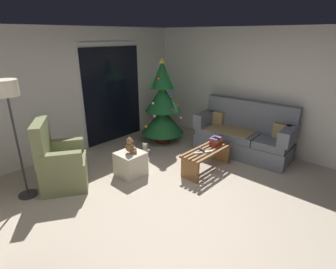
# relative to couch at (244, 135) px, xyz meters

# --- Properties ---
(ground_plane) EXTENTS (7.00, 7.00, 0.00)m
(ground_plane) POSITION_rel_couch_xyz_m (-2.32, -0.34, -0.40)
(ground_plane) COLOR #B2A38E
(wall_back) EXTENTS (5.72, 0.12, 2.50)m
(wall_back) POSITION_rel_couch_xyz_m (-2.32, 2.72, 0.85)
(wall_back) COLOR silver
(wall_back) RESTS_ON ground
(wall_right) EXTENTS (0.12, 6.00, 2.50)m
(wall_right) POSITION_rel_couch_xyz_m (0.54, -0.34, 0.85)
(wall_right) COLOR silver
(wall_right) RESTS_ON ground
(patio_door_frame) EXTENTS (1.60, 0.02, 2.20)m
(patio_door_frame) POSITION_rel_couch_xyz_m (-1.28, 2.65, 0.70)
(patio_door_frame) COLOR silver
(patio_door_frame) RESTS_ON ground
(patio_door_glass) EXTENTS (1.50, 0.02, 2.10)m
(patio_door_glass) POSITION_rel_couch_xyz_m (-1.28, 2.63, 0.65)
(patio_door_glass) COLOR black
(patio_door_glass) RESTS_ON ground
(couch) EXTENTS (0.92, 1.99, 1.08)m
(couch) POSITION_rel_couch_xyz_m (0.00, 0.00, 0.00)
(couch) COLOR slate
(couch) RESTS_ON ground
(coffee_table) EXTENTS (1.10, 0.40, 0.41)m
(coffee_table) POSITION_rel_couch_xyz_m (-1.13, 0.12, -0.13)
(coffee_table) COLOR brown
(coffee_table) RESTS_ON ground
(remote_white) EXTENTS (0.16, 0.10, 0.02)m
(remote_white) POSITION_rel_couch_xyz_m (-1.22, 0.04, 0.02)
(remote_white) COLOR silver
(remote_white) RESTS_ON coffee_table
(remote_black) EXTENTS (0.10, 0.16, 0.02)m
(remote_black) POSITION_rel_couch_xyz_m (-1.23, 0.18, 0.02)
(remote_black) COLOR black
(remote_black) RESTS_ON coffee_table
(remote_silver) EXTENTS (0.15, 0.12, 0.02)m
(remote_silver) POSITION_rel_couch_xyz_m (-1.39, 0.13, 0.02)
(remote_silver) COLOR #ADADB2
(remote_silver) RESTS_ON coffee_table
(book_stack) EXTENTS (0.25, 0.22, 0.13)m
(book_stack) POSITION_rel_couch_xyz_m (-0.84, 0.14, 0.08)
(book_stack) COLOR #A32D28
(book_stack) RESTS_ON coffee_table
(cell_phone) EXTENTS (0.09, 0.15, 0.01)m
(cell_phone) POSITION_rel_couch_xyz_m (-0.85, 0.12, 0.15)
(cell_phone) COLOR black
(cell_phone) RESTS_ON book_stack
(christmas_tree) EXTENTS (0.96, 0.96, 1.89)m
(christmas_tree) POSITION_rel_couch_xyz_m (-0.65, 1.69, 0.44)
(christmas_tree) COLOR #4C1E19
(christmas_tree) RESTS_ON ground
(armchair) EXTENTS (0.95, 0.95, 1.13)m
(armchair) POSITION_rel_couch_xyz_m (-3.19, 1.52, 0.00)
(armchair) COLOR olive
(armchair) RESTS_ON ground
(floor_lamp) EXTENTS (0.32, 0.32, 1.78)m
(floor_lamp) POSITION_rel_couch_xyz_m (-3.70, 1.68, 1.11)
(floor_lamp) COLOR #2D2D30
(floor_lamp) RESTS_ON ground
(ottoman) EXTENTS (0.44, 0.44, 0.43)m
(ottoman) POSITION_rel_couch_xyz_m (-2.19, 1.00, -0.19)
(ottoman) COLOR beige
(ottoman) RESTS_ON ground
(teddy_bear_chestnut) EXTENTS (0.22, 0.21, 0.29)m
(teddy_bear_chestnut) POSITION_rel_couch_xyz_m (-2.18, 0.99, 0.15)
(teddy_bear_chestnut) COLOR brown
(teddy_bear_chestnut) RESTS_ON ottoman
(teddy_bear_cream_by_tree) EXTENTS (0.22, 0.21, 0.29)m
(teddy_bear_cream_by_tree) POSITION_rel_couch_xyz_m (-1.47, 1.41, -0.28)
(teddy_bear_cream_by_tree) COLOR beige
(teddy_bear_cream_by_tree) RESTS_ON ground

